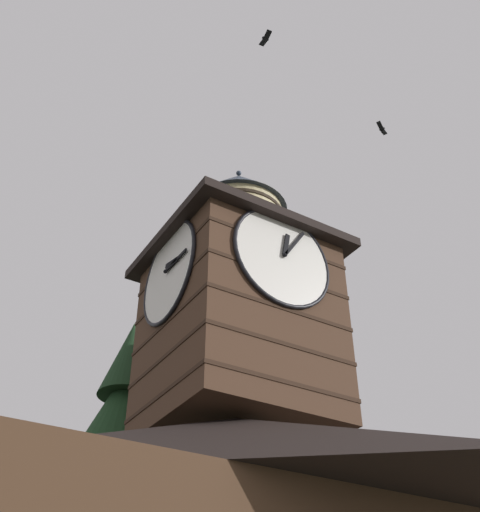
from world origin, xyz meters
The scene contains 3 objects.
clock_tower centered at (0.02, -2.99, 10.07)m, with size 4.71×4.71×8.25m.
flying_bird_high centered at (0.48, -0.67, 18.32)m, with size 0.24×0.61×0.13m.
flying_bird_low centered at (-4.67, -1.27, 17.74)m, with size 0.68×0.44×0.13m.
Camera 1 is at (7.48, 9.28, 1.59)m, focal length 44.91 mm.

